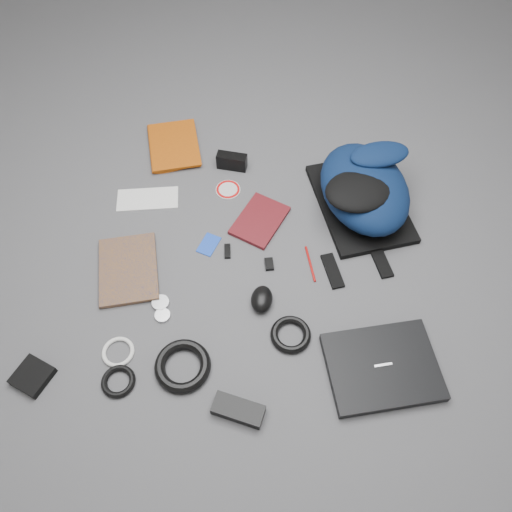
# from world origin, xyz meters

# --- Properties ---
(ground) EXTENTS (4.00, 4.00, 0.00)m
(ground) POSITION_xyz_m (0.00, 0.00, 0.00)
(ground) COLOR #4F4F51
(ground) RESTS_ON ground
(backpack) EXTENTS (0.45, 0.53, 0.19)m
(backpack) POSITION_xyz_m (0.33, 0.28, 0.09)
(backpack) COLOR #071532
(backpack) RESTS_ON ground
(laptop) EXTENTS (0.37, 0.33, 0.03)m
(laptop) POSITION_xyz_m (0.42, -0.32, 0.02)
(laptop) COLOR black
(laptop) RESTS_ON ground
(textbook_red) EXTENTS (0.26, 0.30, 0.03)m
(textbook_red) POSITION_xyz_m (-0.48, 0.42, 0.01)
(textbook_red) COLOR #943B08
(textbook_red) RESTS_ON ground
(comic_book) EXTENTS (0.26, 0.30, 0.02)m
(comic_book) POSITION_xyz_m (-0.49, -0.14, 0.01)
(comic_book) COLOR #B16A0C
(comic_book) RESTS_ON ground
(envelope) EXTENTS (0.23, 0.15, 0.00)m
(envelope) POSITION_xyz_m (-0.42, 0.20, 0.00)
(envelope) COLOR silver
(envelope) RESTS_ON ground
(dvd_case) EXTENTS (0.20, 0.24, 0.02)m
(dvd_case) POSITION_xyz_m (-0.01, 0.16, 0.01)
(dvd_case) COLOR #450D11
(dvd_case) RESTS_ON ground
(compact_camera) EXTENTS (0.11, 0.05, 0.06)m
(compact_camera) POSITION_xyz_m (-0.15, 0.39, 0.03)
(compact_camera) COLOR black
(compact_camera) RESTS_ON ground
(sticker_disc) EXTENTS (0.10, 0.10, 0.00)m
(sticker_disc) POSITION_xyz_m (-0.15, 0.28, 0.00)
(sticker_disc) COLOR silver
(sticker_disc) RESTS_ON ground
(pen_teal) EXTENTS (0.02, 0.13, 0.01)m
(pen_teal) POSITION_xyz_m (-0.00, 0.17, 0.00)
(pen_teal) COLOR #0E826D
(pen_teal) RESTS_ON ground
(pen_red) EXTENTS (0.05, 0.13, 0.01)m
(pen_red) POSITION_xyz_m (0.18, 0.01, 0.00)
(pen_red) COLOR #A80E0C
(pen_red) RESTS_ON ground
(id_badge) EXTENTS (0.08, 0.10, 0.00)m
(id_badge) POSITION_xyz_m (-0.17, 0.03, 0.00)
(id_badge) COLOR blue
(id_badge) RESTS_ON ground
(usb_black) EXTENTS (0.03, 0.06, 0.01)m
(usb_black) POSITION_xyz_m (-0.10, 0.01, 0.01)
(usb_black) COLOR black
(usb_black) RESTS_ON ground
(key_fob) EXTENTS (0.04, 0.05, 0.01)m
(key_fob) POSITION_xyz_m (0.05, -0.02, 0.01)
(key_fob) COLOR black
(key_fob) RESTS_ON ground
(mouse) EXTENTS (0.07, 0.09, 0.05)m
(mouse) POSITION_xyz_m (0.04, -0.16, 0.02)
(mouse) COLOR black
(mouse) RESTS_ON ground
(headphone_left) EXTENTS (0.05, 0.05, 0.01)m
(headphone_left) POSITION_xyz_m (-0.25, -0.25, 0.01)
(headphone_left) COLOR #BAB9BC
(headphone_left) RESTS_ON ground
(headphone_right) EXTENTS (0.07, 0.07, 0.01)m
(headphone_right) POSITION_xyz_m (-0.27, -0.21, 0.01)
(headphone_right) COLOR #A5A5A7
(headphone_right) RESTS_ON ground
(cable_coil) EXTENTS (0.15, 0.15, 0.02)m
(cable_coil) POSITION_xyz_m (0.14, -0.26, 0.01)
(cable_coil) COLOR black
(cable_coil) RESTS_ON ground
(power_brick) EXTENTS (0.15, 0.08, 0.04)m
(power_brick) POSITION_xyz_m (0.03, -0.50, 0.02)
(power_brick) COLOR black
(power_brick) RESTS_ON ground
(power_cord_coil) EXTENTS (0.17, 0.17, 0.03)m
(power_cord_coil) POSITION_xyz_m (-0.15, -0.40, 0.02)
(power_cord_coil) COLOR black
(power_cord_coil) RESTS_ON ground
(pouch) EXTENTS (0.12, 0.12, 0.03)m
(pouch) POSITION_xyz_m (-0.57, -0.50, 0.01)
(pouch) COLOR black
(pouch) RESTS_ON ground
(earbud_coil) EXTENTS (0.11, 0.11, 0.02)m
(earbud_coil) POSITION_xyz_m (-0.33, -0.47, 0.01)
(earbud_coil) COLOR black
(earbud_coil) RESTS_ON ground
(white_cable_coil) EXTENTS (0.10, 0.10, 0.01)m
(white_cable_coil) POSITION_xyz_m (-0.35, -0.39, 0.01)
(white_cable_coil) COLOR silver
(white_cable_coil) RESTS_ON ground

